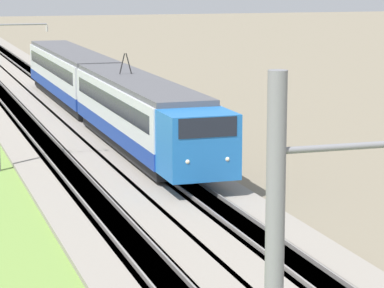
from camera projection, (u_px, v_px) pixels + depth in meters
name	position (u px, v px, depth m)	size (l,w,h in m)	color
ballast_main	(30.00, 128.00, 52.83)	(240.00, 4.40, 0.30)	gray
ballast_adjacent	(101.00, 125.00, 54.09)	(240.00, 4.40, 0.30)	gray
track_main	(30.00, 128.00, 52.83)	(240.00, 1.57, 0.45)	#4C4238
track_adjacent	(101.00, 125.00, 54.09)	(240.00, 1.57, 0.45)	#4C4238
passenger_train	(100.00, 89.00, 53.65)	(39.22, 2.98, 4.94)	blue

